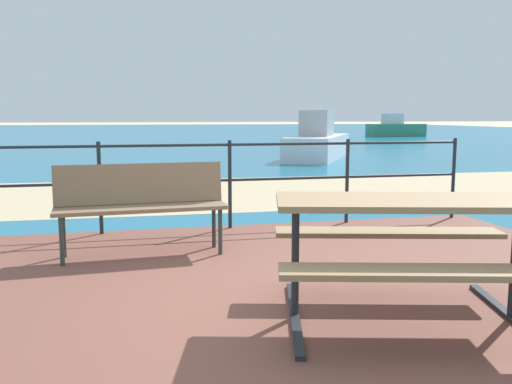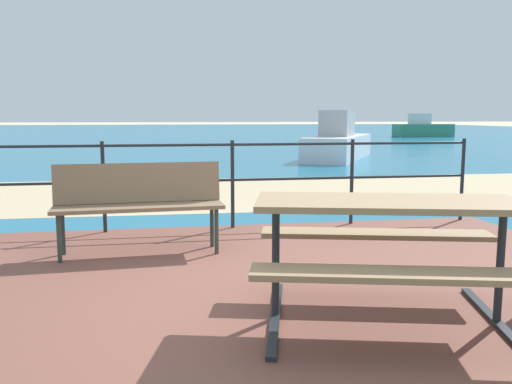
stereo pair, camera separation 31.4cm
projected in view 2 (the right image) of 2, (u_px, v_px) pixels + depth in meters
ground_plane at (275, 301)px, 4.07m from camera, size 240.00×240.00×0.00m
patio_paving at (275, 297)px, 4.06m from camera, size 6.40×5.20×0.06m
sea_water at (172, 133)px, 43.10m from camera, size 90.00×90.00×0.01m
beach_strip at (209, 193)px, 9.79m from camera, size 54.08×5.47×0.01m
picnic_table at (387, 231)px, 3.43m from camera, size 1.92×1.66×0.80m
park_bench at (139, 198)px, 5.22m from camera, size 1.62×0.51×0.87m
railing_fence at (232, 172)px, 6.38m from camera, size 5.94×0.04×1.04m
boat_near at (339, 143)px, 17.55m from camera, size 3.59×5.18×1.54m
boat_mid at (424, 129)px, 36.00m from camera, size 4.42×1.54×1.53m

